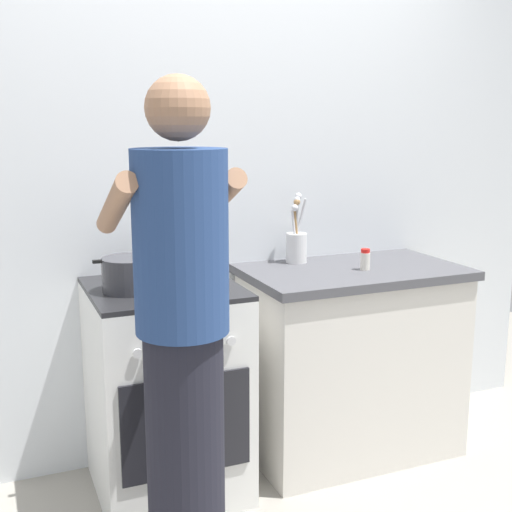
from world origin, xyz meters
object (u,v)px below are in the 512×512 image
at_px(stove_range, 166,390).
at_px(pot, 130,274).
at_px(mixing_bowl, 192,268).
at_px(utensil_crock, 296,243).
at_px(person, 183,343).
at_px(spice_bottle, 365,260).

distance_m(stove_range, pot, 0.54).
bearing_deg(pot, stove_range, 10.57).
bearing_deg(mixing_bowl, utensil_crock, 15.75).
distance_m(pot, mixing_bowl, 0.29).
xyz_separation_m(pot, utensil_crock, (0.85, 0.24, 0.03)).
height_order(stove_range, mixing_bowl, mixing_bowl).
xyz_separation_m(mixing_bowl, utensil_crock, (0.57, 0.16, 0.04)).
bearing_deg(person, spice_bottle, 28.04).
relative_size(pot, person, 0.17).
distance_m(stove_range, spice_bottle, 1.05).
xyz_separation_m(pot, mixing_bowl, (0.28, 0.08, -0.02)).
bearing_deg(pot, spice_bottle, -1.39).
height_order(utensil_crock, person, person).
relative_size(spice_bottle, person, 0.06).
height_order(pot, spice_bottle, pot).
bearing_deg(utensil_crock, stove_range, -163.30).
distance_m(stove_range, utensil_crock, 0.92).
bearing_deg(stove_range, person, -98.82).
bearing_deg(utensil_crock, mixing_bowl, -164.25).
xyz_separation_m(pot, person, (0.05, -0.57, -0.11)).
bearing_deg(person, pot, 94.81).
bearing_deg(mixing_bowl, spice_bottle, -7.55).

